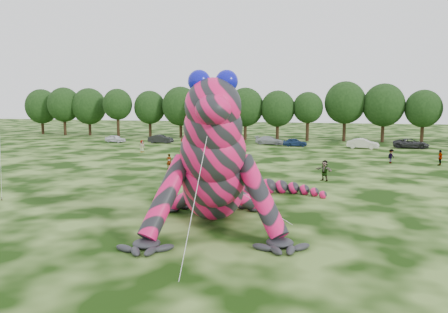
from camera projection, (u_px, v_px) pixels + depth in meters
name	position (u px, v px, depth m)	size (l,w,h in m)	color
ground	(219.00, 241.00, 22.82)	(240.00, 240.00, 0.00)	#16330A
inflatable_gecko	(213.00, 147.00, 26.90)	(14.95, 17.75, 8.88)	#F11561
tree_0	(42.00, 112.00, 92.41)	(6.91, 6.22, 9.51)	black
tree_1	(64.00, 111.00, 89.74)	(6.74, 6.07, 9.81)	black
tree_2	(89.00, 112.00, 89.14)	(7.04, 6.34, 9.64)	black
tree_3	(118.00, 113.00, 85.74)	(5.81, 5.23, 9.44)	black
tree_4	(150.00, 114.00, 85.87)	(6.22, 5.60, 9.06)	black
tree_5	(181.00, 112.00, 83.97)	(7.16, 6.44, 9.80)	black
tree_6	(206.00, 113.00, 80.95)	(6.52, 5.86, 9.49)	black
tree_7	(245.00, 114.00, 79.25)	(6.68, 6.01, 9.48)	black
tree_8	(278.00, 116.00, 78.04)	(6.14, 5.53, 8.94)	black
tree_9	(308.00, 117.00, 77.11)	(5.27, 4.74, 8.68)	black
tree_10	(345.00, 111.00, 76.64)	(7.09, 6.38, 10.50)	black
tree_11	(383.00, 113.00, 74.74)	(7.01, 6.31, 10.07)	black
tree_12	(423.00, 117.00, 72.86)	(5.99, 5.39, 8.97)	black
car_0	(115.00, 139.00, 75.17)	(1.49, 3.69, 1.26)	white
car_1	(161.00, 139.00, 73.63)	(1.48, 4.25, 1.40)	black
car_2	(197.00, 140.00, 71.91)	(2.31, 5.00, 1.39)	maroon
car_3	(269.00, 140.00, 71.45)	(1.89, 4.64, 1.35)	#9FA4A8
car_4	(295.00, 142.00, 68.63)	(1.52, 3.79, 1.29)	navy
car_5	(363.00, 144.00, 65.47)	(1.60, 4.59, 1.51)	silver
car_6	(411.00, 143.00, 66.04)	(2.39, 5.17, 1.44)	#27282A
spectator_1	(208.00, 158.00, 48.54)	(0.84, 0.65, 1.72)	gray
spectator_2	(391.00, 156.00, 50.39)	(1.07, 0.62, 1.66)	gray
spectator_4	(142.00, 146.00, 61.14)	(0.81, 0.53, 1.67)	gray
spectator_3	(440.00, 158.00, 48.75)	(1.02, 0.42, 1.74)	gray
spectator_0	(169.00, 161.00, 46.38)	(0.59, 0.39, 1.61)	gray
spectator_5	(324.00, 170.00, 39.56)	(1.76, 0.56, 1.89)	gray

